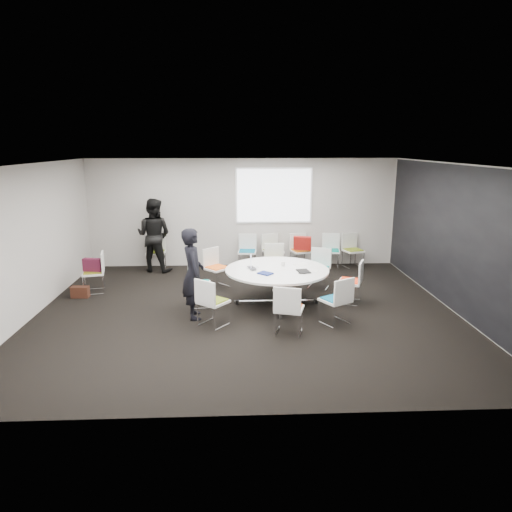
{
  "coord_description": "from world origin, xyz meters",
  "views": [
    {
      "loc": [
        -0.19,
        -8.33,
        3.15
      ],
      "look_at": [
        0.2,
        0.4,
        1.0
      ],
      "focal_mm": 32.0,
      "sensor_mm": 36.0,
      "label": 1
    }
  ],
  "objects_px": {
    "chair_ring_c": "(275,270)",
    "chair_ring_a": "(350,290)",
    "chair_ring_e": "(199,293)",
    "chair_spare_left": "(95,280)",
    "person_main": "(193,274)",
    "conference_table": "(277,279)",
    "chair_back_b": "(273,258)",
    "chair_back_c": "(301,257)",
    "cup": "(283,264)",
    "brown_bag": "(80,292)",
    "chair_back_a": "(247,258)",
    "chair_back_e": "(353,257)",
    "chair_ring_d": "(217,275)",
    "person_back": "(154,235)",
    "chair_back_d": "(331,257)",
    "maroon_bag": "(93,265)",
    "chair_ring_b": "(319,276)",
    "chair_ring_f": "(213,311)",
    "laptop": "(254,268)",
    "chair_ring_h": "(335,309)",
    "chair_person_back": "(156,259)",
    "chair_ring_g": "(289,318)"
  },
  "relations": [
    {
      "from": "chair_spare_left",
      "to": "chair_back_a",
      "type": "bearing_deg",
      "value": -73.91
    },
    {
      "from": "cup",
      "to": "maroon_bag",
      "type": "relative_size",
      "value": 0.22
    },
    {
      "from": "maroon_bag",
      "to": "chair_ring_f",
      "type": "bearing_deg",
      "value": -36.75
    },
    {
      "from": "chair_ring_d",
      "to": "chair_back_d",
      "type": "relative_size",
      "value": 1.0
    },
    {
      "from": "chair_back_c",
      "to": "cup",
      "type": "bearing_deg",
      "value": 57.82
    },
    {
      "from": "chair_back_a",
      "to": "chair_person_back",
      "type": "xyz_separation_m",
      "value": [
        -2.35,
        0.03,
        0.0
      ]
    },
    {
      "from": "person_back",
      "to": "cup",
      "type": "xyz_separation_m",
      "value": [
        3.01,
        -2.38,
        -0.15
      ]
    },
    {
      "from": "chair_ring_h",
      "to": "maroon_bag",
      "type": "bearing_deg",
      "value": 126.65
    },
    {
      "from": "chair_back_c",
      "to": "chair_back_e",
      "type": "distance_m",
      "value": 1.37
    },
    {
      "from": "chair_ring_f",
      "to": "laptop",
      "type": "height_order",
      "value": "chair_ring_f"
    },
    {
      "from": "chair_back_a",
      "to": "chair_spare_left",
      "type": "bearing_deg",
      "value": 33.34
    },
    {
      "from": "chair_back_d",
      "to": "person_back",
      "type": "bearing_deg",
      "value": 10.91
    },
    {
      "from": "brown_bag",
      "to": "chair_ring_a",
      "type": "bearing_deg",
      "value": -5.85
    },
    {
      "from": "chair_back_e",
      "to": "cup",
      "type": "distance_m",
      "value": 3.32
    },
    {
      "from": "maroon_bag",
      "to": "conference_table",
      "type": "bearing_deg",
      "value": -13.02
    },
    {
      "from": "chair_ring_d",
      "to": "person_back",
      "type": "relative_size",
      "value": 0.48
    },
    {
      "from": "chair_ring_c",
      "to": "chair_person_back",
      "type": "xyz_separation_m",
      "value": [
        -2.96,
        1.25,
        0.0
      ]
    },
    {
      "from": "cup",
      "to": "chair_back_b",
      "type": "bearing_deg",
      "value": 90.05
    },
    {
      "from": "chair_ring_c",
      "to": "chair_ring_a",
      "type": "bearing_deg",
      "value": 130.6
    },
    {
      "from": "chair_back_a",
      "to": "person_main",
      "type": "distance_m",
      "value": 3.61
    },
    {
      "from": "chair_back_b",
      "to": "chair_back_d",
      "type": "xyz_separation_m",
      "value": [
        1.51,
        -0.03,
        0.0
      ]
    },
    {
      "from": "chair_ring_h",
      "to": "chair_back_c",
      "type": "bearing_deg",
      "value": 60.41
    },
    {
      "from": "chair_back_b",
      "to": "chair_back_e",
      "type": "height_order",
      "value": "same"
    },
    {
      "from": "chair_ring_d",
      "to": "chair_back_c",
      "type": "bearing_deg",
      "value": 173.59
    },
    {
      "from": "chair_ring_e",
      "to": "laptop",
      "type": "xyz_separation_m",
      "value": [
        1.09,
        0.1,
        0.47
      ]
    },
    {
      "from": "chair_ring_f",
      "to": "chair_back_a",
      "type": "distance_m",
      "value": 3.89
    },
    {
      "from": "chair_ring_c",
      "to": "chair_back_b",
      "type": "height_order",
      "value": "same"
    },
    {
      "from": "chair_ring_a",
      "to": "person_back",
      "type": "distance_m",
      "value": 5.13
    },
    {
      "from": "chair_ring_a",
      "to": "chair_ring_f",
      "type": "bearing_deg",
      "value": 134.8
    },
    {
      "from": "chair_spare_left",
      "to": "chair_ring_a",
      "type": "bearing_deg",
      "value": -112.08
    },
    {
      "from": "conference_table",
      "to": "chair_back_b",
      "type": "bearing_deg",
      "value": 87.09
    },
    {
      "from": "chair_ring_d",
      "to": "chair_back_a",
      "type": "relative_size",
      "value": 1.0
    },
    {
      "from": "cup",
      "to": "chair_ring_f",
      "type": "bearing_deg",
      "value": -136.23
    },
    {
      "from": "chair_back_a",
      "to": "chair_ring_c",
      "type": "bearing_deg",
      "value": 121.64
    },
    {
      "from": "person_back",
      "to": "chair_ring_h",
      "type": "bearing_deg",
      "value": 151.8
    },
    {
      "from": "chair_ring_b",
      "to": "chair_back_d",
      "type": "relative_size",
      "value": 1.0
    },
    {
      "from": "chair_ring_e",
      "to": "chair_ring_c",
      "type": "bearing_deg",
      "value": 126.74
    },
    {
      "from": "chair_back_b",
      "to": "laptop",
      "type": "height_order",
      "value": "chair_back_b"
    },
    {
      "from": "cup",
      "to": "brown_bag",
      "type": "relative_size",
      "value": 0.25
    },
    {
      "from": "chair_ring_a",
      "to": "chair_spare_left",
      "type": "relative_size",
      "value": 1.0
    },
    {
      "from": "chair_ring_c",
      "to": "person_back",
      "type": "xyz_separation_m",
      "value": [
        -2.96,
        1.08,
        0.65
      ]
    },
    {
      "from": "chair_back_b",
      "to": "person_back",
      "type": "distance_m",
      "value": 3.08
    },
    {
      "from": "chair_back_a",
      "to": "chair_back_e",
      "type": "distance_m",
      "value": 2.77
    },
    {
      "from": "chair_ring_a",
      "to": "chair_ring_e",
      "type": "height_order",
      "value": "same"
    },
    {
      "from": "chair_back_b",
      "to": "chair_ring_h",
      "type": "bearing_deg",
      "value": 81.86
    },
    {
      "from": "person_back",
      "to": "chair_ring_d",
      "type": "bearing_deg",
      "value": 154.11
    },
    {
      "from": "chair_ring_b",
      "to": "chair_back_b",
      "type": "bearing_deg",
      "value": -38.79
    },
    {
      "from": "chair_person_back",
      "to": "chair_ring_g",
      "type": "bearing_deg",
      "value": 125.37
    },
    {
      "from": "chair_ring_d",
      "to": "person_main",
      "type": "height_order",
      "value": "person_main"
    },
    {
      "from": "chair_spare_left",
      "to": "person_main",
      "type": "height_order",
      "value": "person_main"
    }
  ]
}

